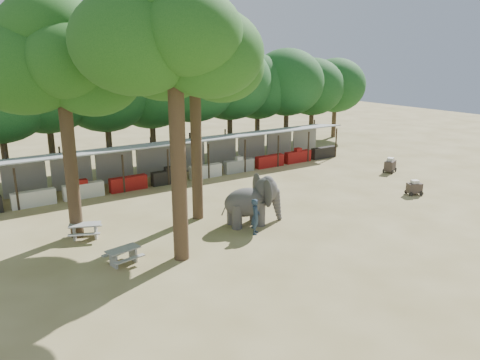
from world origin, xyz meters
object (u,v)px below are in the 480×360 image
picnic_table_near (123,254)px  cart_front (414,188)px  yard_tree_center (168,32)px  yard_tree_back (190,50)px  yard_tree_left (56,59)px  handler (256,216)px  elephant (253,201)px  cart_back (390,165)px  picnic_table_far (85,229)px

picnic_table_near → cart_front: size_ratio=1.40×
yard_tree_center → yard_tree_back: yard_tree_center is taller
yard_tree_back → picnic_table_near: (-5.11, -3.35, -8.10)m
yard_tree_left → handler: (7.37, -4.67, -7.33)m
elephant → cart_back: elephant is taller
yard_tree_center → elephant: bearing=16.6°
elephant → picnic_table_far: size_ratio=1.81×
elephant → cart_back: (14.39, 3.06, -0.69)m
yard_tree_left → picnic_table_near: 8.94m
yard_tree_left → cart_back: 23.72m
yard_tree_left → yard_tree_back: 6.09m
picnic_table_near → cart_front: 18.30m
elephant → handler: size_ratio=1.88×
elephant → picnic_table_far: 8.20m
yard_tree_center → picnic_table_near: 9.04m
picnic_table_far → elephant: bearing=2.6°
handler → picnic_table_far: handler is taller
yard_tree_back → yard_tree_center: bearing=-126.9°
picnic_table_far → cart_front: size_ratio=1.64×
elephant → cart_front: (11.12, -1.42, -0.77)m
picnic_table_near → yard_tree_back: bearing=23.1°
picnic_table_near → cart_front: bearing=-11.9°
elephant → picnic_table_near: elephant is taller
yard_tree_center → picnic_table_far: 10.09m
yard_tree_center → yard_tree_back: (3.00, 4.00, -0.67)m
elephant → picnic_table_near: 7.26m
yard_tree_back → cart_back: bearing=2.0°
yard_tree_back → cart_front: size_ratio=10.30×
picnic_table_far → picnic_table_near: bearing=-59.6°
cart_back → picnic_table_far: bearing=158.1°
picnic_table_near → cart_front: cart_front is taller
picnic_table_far → cart_back: 22.06m
picnic_table_far → handler: bearing=-7.0°
yard_tree_left → cart_front: 21.26m
cart_front → yard_tree_left: bearing=-171.2°
picnic_table_far → cart_front: cart_front is taller
yard_tree_center → picnic_table_far: bearing=121.3°
elephant → cart_front: size_ratio=2.98×
yard_tree_left → picnic_table_near: size_ratio=7.13×
yard_tree_back → cart_back: size_ratio=8.82×
picnic_table_near → cart_back: bearing=0.2°
elephant → picnic_table_far: elephant is taller
cart_back → handler: bearing=173.1°
cart_front → cart_back: bearing=77.1°
picnic_table_far → cart_front: 19.26m
elephant → yard_tree_left: bearing=169.4°
yard_tree_left → handler: bearing=-32.3°
yard_tree_left → elephant: 11.21m
yard_tree_center → yard_tree_back: size_ratio=1.06×
yard_tree_left → cart_back: yard_tree_left is taller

